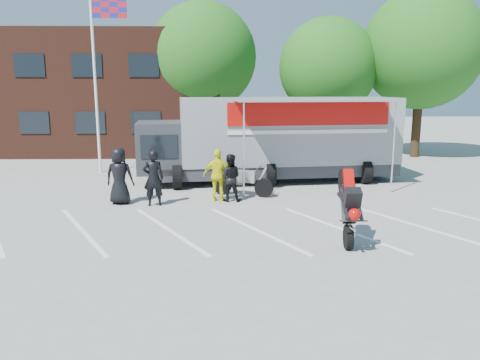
{
  "coord_description": "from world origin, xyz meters",
  "views": [
    {
      "loc": [
        -0.5,
        -11.54,
        3.92
      ],
      "look_at": [
        -0.2,
        1.51,
        1.3
      ],
      "focal_mm": 35.0,
      "sensor_mm": 36.0,
      "label": 1
    }
  ],
  "objects_px": {
    "spectator_leather_b": "(153,178)",
    "spectator_leather_c": "(230,178)",
    "tree_right": "(422,50)",
    "stunt_bike_rider": "(343,240)",
    "tree_mid": "(328,68)",
    "spectator_hivis": "(218,175)",
    "spectator_leather_a": "(120,176)",
    "flagpole": "(100,60)",
    "tree_left": "(203,57)",
    "parked_motorcycle": "(243,196)",
    "transporter_truck": "(276,181)"
  },
  "relations": [
    {
      "from": "tree_mid",
      "to": "spectator_leather_a",
      "type": "relative_size",
      "value": 4.01
    },
    {
      "from": "tree_mid",
      "to": "spectator_hivis",
      "type": "bearing_deg",
      "value": -118.8
    },
    {
      "from": "spectator_leather_b",
      "to": "parked_motorcycle",
      "type": "bearing_deg",
      "value": -165.82
    },
    {
      "from": "flagpole",
      "to": "stunt_bike_rider",
      "type": "distance_m",
      "value": 14.18
    },
    {
      "from": "parked_motorcycle",
      "to": "spectator_hivis",
      "type": "xyz_separation_m",
      "value": [
        -0.88,
        -0.78,
        0.91
      ]
    },
    {
      "from": "flagpole",
      "to": "tree_right",
      "type": "bearing_deg",
      "value": 15.48
    },
    {
      "from": "tree_left",
      "to": "tree_mid",
      "type": "xyz_separation_m",
      "value": [
        7.0,
        -1.0,
        -0.62
      ]
    },
    {
      "from": "stunt_bike_rider",
      "to": "tree_mid",
      "type": "bearing_deg",
      "value": 82.98
    },
    {
      "from": "flagpole",
      "to": "stunt_bike_rider",
      "type": "height_order",
      "value": "flagpole"
    },
    {
      "from": "flagpole",
      "to": "spectator_leather_b",
      "type": "distance_m",
      "value": 8.17
    },
    {
      "from": "tree_mid",
      "to": "spectator_leather_b",
      "type": "distance_m",
      "value": 14.41
    },
    {
      "from": "tree_left",
      "to": "spectator_leather_c",
      "type": "xyz_separation_m",
      "value": [
        1.51,
        -11.71,
        -4.74
      ]
    },
    {
      "from": "flagpole",
      "to": "tree_right",
      "type": "xyz_separation_m",
      "value": [
        16.24,
        4.5,
        0.82
      ]
    },
    {
      "from": "tree_left",
      "to": "tree_mid",
      "type": "distance_m",
      "value": 7.1
    },
    {
      "from": "parked_motorcycle",
      "to": "flagpole",
      "type": "bearing_deg",
      "value": 69.75
    },
    {
      "from": "tree_mid",
      "to": "spectator_leather_a",
      "type": "height_order",
      "value": "tree_mid"
    },
    {
      "from": "tree_mid",
      "to": "spectator_hivis",
      "type": "distance_m",
      "value": 12.86
    },
    {
      "from": "tree_mid",
      "to": "transporter_truck",
      "type": "bearing_deg",
      "value": -116.03
    },
    {
      "from": "transporter_truck",
      "to": "parked_motorcycle",
      "type": "xyz_separation_m",
      "value": [
        -1.49,
        -2.71,
        0.0
      ]
    },
    {
      "from": "tree_left",
      "to": "spectator_leather_b",
      "type": "bearing_deg",
      "value": -94.76
    },
    {
      "from": "tree_left",
      "to": "spectator_hivis",
      "type": "xyz_separation_m",
      "value": [
        1.12,
        -11.7,
        -4.66
      ]
    },
    {
      "from": "tree_mid",
      "to": "stunt_bike_rider",
      "type": "relative_size",
      "value": 3.69
    },
    {
      "from": "spectator_leather_b",
      "to": "spectator_hivis",
      "type": "bearing_deg",
      "value": -175.05
    },
    {
      "from": "parked_motorcycle",
      "to": "stunt_bike_rider",
      "type": "height_order",
      "value": "stunt_bike_rider"
    },
    {
      "from": "tree_left",
      "to": "spectator_leather_c",
      "type": "height_order",
      "value": "tree_left"
    },
    {
      "from": "spectator_leather_a",
      "to": "spectator_leather_c",
      "type": "height_order",
      "value": "spectator_leather_a"
    },
    {
      "from": "spectator_leather_a",
      "to": "spectator_hivis",
      "type": "height_order",
      "value": "spectator_leather_a"
    },
    {
      "from": "tree_right",
      "to": "transporter_truck",
      "type": "distance_m",
      "value": 12.33
    },
    {
      "from": "stunt_bike_rider",
      "to": "spectator_leather_b",
      "type": "distance_m",
      "value": 6.68
    },
    {
      "from": "flagpole",
      "to": "tree_left",
      "type": "xyz_separation_m",
      "value": [
        4.24,
        6.0,
        0.51
      ]
    },
    {
      "from": "tree_left",
      "to": "parked_motorcycle",
      "type": "xyz_separation_m",
      "value": [
        1.99,
        -10.92,
        -5.57
      ]
    },
    {
      "from": "tree_mid",
      "to": "spectator_leather_b",
      "type": "height_order",
      "value": "tree_mid"
    },
    {
      "from": "spectator_leather_b",
      "to": "spectator_leather_c",
      "type": "bearing_deg",
      "value": -177.56
    },
    {
      "from": "tree_right",
      "to": "stunt_bike_rider",
      "type": "distance_m",
      "value": 17.39
    },
    {
      "from": "flagpole",
      "to": "transporter_truck",
      "type": "relative_size",
      "value": 0.73
    },
    {
      "from": "spectator_leather_a",
      "to": "tree_mid",
      "type": "bearing_deg",
      "value": -124.52
    },
    {
      "from": "spectator_hivis",
      "to": "spectator_leather_b",
      "type": "bearing_deg",
      "value": 19.85
    },
    {
      "from": "tree_mid",
      "to": "spectator_leather_a",
      "type": "bearing_deg",
      "value": -129.91
    },
    {
      "from": "transporter_truck",
      "to": "spectator_hivis",
      "type": "xyz_separation_m",
      "value": [
        -2.36,
        -3.5,
        0.91
      ]
    },
    {
      "from": "parked_motorcycle",
      "to": "spectator_leather_a",
      "type": "xyz_separation_m",
      "value": [
        -4.19,
        -1.09,
        0.96
      ]
    },
    {
      "from": "transporter_truck",
      "to": "spectator_leather_b",
      "type": "distance_m",
      "value": 6.14
    },
    {
      "from": "flagpole",
      "to": "tree_left",
      "type": "relative_size",
      "value": 0.93
    },
    {
      "from": "parked_motorcycle",
      "to": "spectator_leather_b",
      "type": "relative_size",
      "value": 1.23
    },
    {
      "from": "spectator_leather_b",
      "to": "stunt_bike_rider",
      "type": "bearing_deg",
      "value": 135.56
    },
    {
      "from": "tree_left",
      "to": "stunt_bike_rider",
      "type": "relative_size",
      "value": 4.15
    },
    {
      "from": "tree_left",
      "to": "spectator_leather_b",
      "type": "height_order",
      "value": "tree_left"
    },
    {
      "from": "tree_right",
      "to": "spectator_leather_b",
      "type": "bearing_deg",
      "value": -140.4
    },
    {
      "from": "parked_motorcycle",
      "to": "spectator_hivis",
      "type": "bearing_deg",
      "value": 149.81
    },
    {
      "from": "tree_right",
      "to": "spectator_leather_c",
      "type": "height_order",
      "value": "tree_right"
    },
    {
      "from": "spectator_leather_b",
      "to": "spectator_leather_a",
      "type": "bearing_deg",
      "value": -22.82
    }
  ]
}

